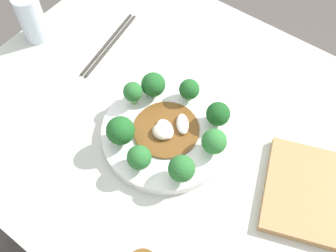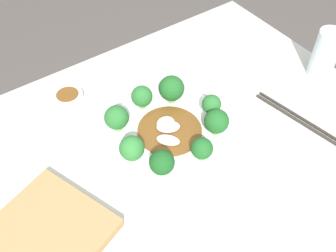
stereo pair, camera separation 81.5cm
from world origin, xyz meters
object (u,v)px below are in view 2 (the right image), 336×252
(broccoli_northeast, at_px, (162,163))
(broccoli_southeast, at_px, (117,118))
(broccoli_northwest, at_px, (216,121))
(drinking_glass, at_px, (325,53))
(broccoli_southwest, at_px, (172,89))
(cutting_board, at_px, (36,245))
(broccoli_north, at_px, (202,149))
(broccoli_west, at_px, (211,105))
(stirfry_center, at_px, (167,130))
(broccoli_east, at_px, (132,148))
(broccoli_south, at_px, (142,97))
(plate, at_px, (168,136))
(sauce_dish, at_px, (68,96))
(chopsticks, at_px, (299,119))

(broccoli_northeast, xyz_separation_m, broccoli_southeast, (0.01, -0.15, 0.00))
(broccoli_northwest, xyz_separation_m, drinking_glass, (-0.37, -0.02, 0.00))
(broccoli_southwest, relative_size, cutting_board, 0.23)
(broccoli_northwest, xyz_separation_m, broccoli_north, (0.07, 0.04, -0.00))
(drinking_glass, xyz_separation_m, cutting_board, (0.79, 0.03, -0.05))
(broccoli_west, bearing_deg, stirfry_center, -8.30)
(broccoli_east, distance_m, cutting_board, 0.25)
(broccoli_southwest, relative_size, broccoli_north, 1.25)
(broccoli_northwest, height_order, broccoli_south, broccoli_northwest)
(broccoli_west, bearing_deg, broccoli_north, 41.95)
(plate, distance_m, drinking_glass, 0.46)
(broccoli_south, distance_m, broccoli_east, 0.15)
(plate, height_order, sauce_dish, plate)
(cutting_board, bearing_deg, plate, -167.91)
(sauce_dish, bearing_deg, drinking_glass, 153.72)
(broccoli_southeast, bearing_deg, cutting_board, 29.34)
(drinking_glass, xyz_separation_m, sauce_dish, (0.58, -0.29, -0.05))
(drinking_glass, xyz_separation_m, chopsticks, (0.17, 0.09, -0.06))
(broccoli_north, bearing_deg, broccoli_southwest, -105.62)
(cutting_board, bearing_deg, broccoli_northwest, -178.20)
(sauce_dish, relative_size, cutting_board, 0.24)
(broccoli_southeast, relative_size, broccoli_north, 1.17)
(plate, distance_m, broccoli_southeast, 0.12)
(plate, bearing_deg, broccoli_southeast, -39.67)
(broccoli_southwest, xyz_separation_m, broccoli_southeast, (0.15, 0.01, -0.00))
(broccoli_southeast, xyz_separation_m, cutting_board, (0.25, 0.14, -0.05))
(drinking_glass, height_order, cutting_board, drinking_glass)
(broccoli_northeast, relative_size, cutting_board, 0.19)
(broccoli_west, distance_m, broccoli_southeast, 0.21)
(plate, xyz_separation_m, stirfry_center, (0.00, 0.00, 0.02))
(broccoli_northwest, xyz_separation_m, broccoli_east, (0.19, -0.04, -0.00))
(stirfry_center, xyz_separation_m, sauce_dish, (0.12, -0.25, -0.02))
(broccoli_west, distance_m, sauce_dish, 0.35)
(broccoli_northwest, bearing_deg, broccoli_south, -60.97)
(sauce_dish, bearing_deg, plate, 117.12)
(broccoli_north, height_order, broccoli_east, broccoli_east)
(broccoli_east, distance_m, drinking_glass, 0.55)
(broccoli_northwest, xyz_separation_m, broccoli_west, (-0.02, -0.04, 0.00))
(broccoli_west, height_order, chopsticks, broccoli_west)
(broccoli_northeast, xyz_separation_m, broccoli_west, (-0.18, -0.06, 0.00))
(broccoli_southwest, height_order, cutting_board, broccoli_southwest)
(drinking_glass, bearing_deg, sauce_dish, -26.28)
(chopsticks, bearing_deg, plate, -24.59)
(broccoli_south, distance_m, broccoli_north, 0.20)
(broccoli_east, height_order, stirfry_center, broccoli_east)
(broccoli_north, relative_size, broccoli_east, 0.90)
(broccoli_northwest, height_order, broccoli_east, same)
(broccoli_south, height_order, chopsticks, broccoli_south)
(broccoli_southwest, distance_m, chopsticks, 0.31)
(broccoli_north, xyz_separation_m, sauce_dish, (0.14, -0.34, -0.05))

